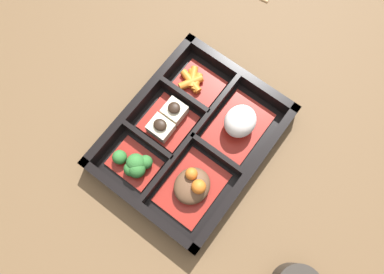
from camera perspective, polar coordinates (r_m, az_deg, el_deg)
The scene contains 8 objects.
ground_plane at distance 0.64m, azimuth 0.00°, elevation -0.66°, with size 3.00×3.00×0.00m, color brown.
bento_base at distance 0.64m, azimuth 0.00°, elevation -0.53°, with size 0.29×0.23×0.01m.
bento_rim at distance 0.62m, azimuth -0.17°, elevation -0.01°, with size 0.29×0.23×0.04m.
bowl_rice at distance 0.62m, azimuth 7.29°, elevation 2.20°, with size 0.11×0.08×0.05m.
bowl_stew at distance 0.60m, azimuth 0.07°, elevation -7.47°, with size 0.11×0.08×0.05m.
bowl_carrots at distance 0.66m, azimuth 0.58°, elevation 8.37°, with size 0.06×0.08×0.02m.
bowl_tofu at distance 0.63m, azimuth -3.73°, elevation 2.55°, with size 0.08×0.08×0.04m.
bowl_greens at distance 0.61m, azimuth -8.94°, elevation -4.06°, with size 0.06×0.08×0.04m.
Camera 1 is at (0.14, 0.11, 0.62)m, focal length 35.00 mm.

